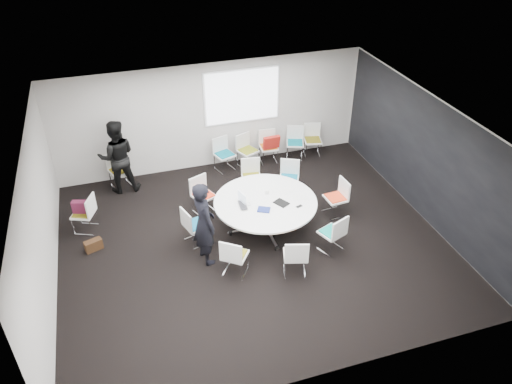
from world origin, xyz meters
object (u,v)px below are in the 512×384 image
object	(u,v)px
chair_ring_b	(289,185)
person_main	(204,223)
chair_ring_a	(335,204)
chair_ring_c	(252,183)
chair_back_a	(225,160)
chair_back_b	(248,156)
chair_back_e	(312,146)
maroon_bag	(82,207)
chair_ring_g	(295,262)
chair_ring_e	(196,232)
chair_person_back	(120,177)
chair_ring_f	(235,262)
brown_bag	(94,245)
chair_ring_h	(331,239)
chair_spare_left	(86,220)
chair_back_d	(295,149)
conference_table	(265,208)
laptop	(245,205)
cup	(267,192)
chair_ring_d	(204,202)
chair_back_c	(268,153)
person_back	(117,157)

from	to	relation	value
chair_ring_b	person_main	xyz separation A→B (m)	(-2.45, -1.72, 0.64)
chair_ring_a	chair_ring_c	distance (m)	2.12
chair_back_a	chair_back_b	size ratio (longest dim) A/B	1.00
chair_back_e	maroon_bag	bearing A→B (deg)	28.50
chair_ring_c	chair_ring_g	distance (m)	2.99
chair_ring_a	chair_ring_e	size ratio (longest dim) A/B	1.00
chair_ring_c	chair_person_back	distance (m)	3.29
chair_ring_f	chair_back_e	distance (m)	5.18
chair_back_e	brown_bag	world-z (taller)	chair_back_e
chair_ring_e	maroon_bag	world-z (taller)	chair_ring_e
chair_ring_h	chair_ring_g	bearing A→B (deg)	-178.02
chair_back_a	chair_back_e	size ratio (longest dim) A/B	1.00
chair_spare_left	chair_person_back	size ratio (longest dim) A/B	1.00
chair_back_d	brown_bag	size ratio (longest dim) A/B	2.44
conference_table	chair_ring_a	distance (m)	1.72
chair_ring_f	person_main	bearing A→B (deg)	164.21
chair_back_d	laptop	bearing A→B (deg)	71.30
chair_back_d	laptop	size ratio (longest dim) A/B	2.43
chair_person_back	cup	distance (m)	3.93
laptop	maroon_bag	world-z (taller)	maroon_bag
chair_ring_b	chair_ring_d	bearing A→B (deg)	28.29
chair_spare_left	brown_bag	world-z (taller)	chair_spare_left
chair_ring_g	chair_back_a	xyz separation A→B (m)	(-0.32, 4.28, 0.00)
person_main	chair_back_b	bearing A→B (deg)	-42.11
chair_ring_g	conference_table	bearing A→B (deg)	110.77
cup	chair_back_a	bearing A→B (deg)	97.87
chair_ring_c	chair_back_c	bearing A→B (deg)	-114.54
conference_table	chair_ring_c	bearing A→B (deg)	84.87
maroon_bag	person_back	bearing A→B (deg)	57.64
person_back	brown_bag	distance (m)	2.45
chair_back_b	person_main	xyz separation A→B (m)	(-1.90, -3.36, 0.64)
maroon_bag	chair_ring_c	bearing A→B (deg)	4.46
chair_spare_left	cup	size ratio (longest dim) A/B	9.78
chair_ring_b	chair_ring_c	bearing A→B (deg)	4.51
chair_ring_g	laptop	xyz separation A→B (m)	(-0.57, 1.52, 0.47)
conference_table	chair_ring_g	size ratio (longest dim) A/B	2.54
chair_ring_a	cup	size ratio (longest dim) A/B	9.78
chair_back_e	chair_ring_g	bearing A→B (deg)	76.53
chair_person_back	cup	world-z (taller)	chair_person_back
conference_table	chair_ring_b	bearing A→B (deg)	48.87
chair_ring_b	maroon_bag	size ratio (longest dim) A/B	2.20
laptop	brown_bag	size ratio (longest dim) A/B	1.01
chair_person_back	chair_ring_b	bearing A→B (deg)	136.99
brown_bag	chair_ring_b	bearing A→B (deg)	8.95
chair_ring_a	chair_ring_c	size ratio (longest dim) A/B	1.00
chair_ring_h	cup	bearing A→B (deg)	102.91
conference_table	chair_ring_e	world-z (taller)	chair_ring_e
chair_back_a	chair_back_c	bearing A→B (deg)	164.24
chair_ring_a	laptop	bearing A→B (deg)	86.56
chair_ring_e	chair_back_a	bearing A→B (deg)	136.68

